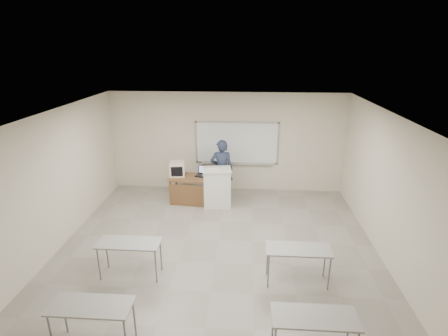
# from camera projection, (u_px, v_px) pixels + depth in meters

# --- Properties ---
(floor) EXTENTS (7.00, 8.00, 0.01)m
(floor) POSITION_uv_depth(u_px,v_px,m) (215.00, 263.00, 7.25)
(floor) COLOR gray
(floor) RESTS_ON ground
(whiteboard) EXTENTS (2.48, 0.10, 1.31)m
(whiteboard) POSITION_uv_depth(u_px,v_px,m) (237.00, 144.00, 10.47)
(whiteboard) COLOR white
(whiteboard) RESTS_ON floor
(student_desks) EXTENTS (4.40, 2.20, 0.73)m
(student_desks) POSITION_uv_depth(u_px,v_px,m) (207.00, 276.00, 5.76)
(student_desks) COLOR #AAA9A4
(student_desks) RESTS_ON floor
(instructor_desk) EXTENTS (1.46, 0.73, 0.75)m
(instructor_desk) POSITION_uv_depth(u_px,v_px,m) (195.00, 185.00, 9.81)
(instructor_desk) COLOR brown
(instructor_desk) RESTS_ON floor
(podium) EXTENTS (0.77, 0.56, 1.09)m
(podium) POSITION_uv_depth(u_px,v_px,m) (217.00, 187.00, 9.67)
(podium) COLOR white
(podium) RESTS_ON floor
(crt_monitor) EXTENTS (0.43, 0.47, 0.40)m
(crt_monitor) POSITION_uv_depth(u_px,v_px,m) (177.00, 169.00, 9.94)
(crt_monitor) COLOR beige
(crt_monitor) RESTS_ON instructor_desk
(laptop) EXTENTS (0.36, 0.33, 0.26)m
(laptop) POSITION_uv_depth(u_px,v_px,m) (203.00, 173.00, 9.97)
(laptop) COLOR black
(laptop) RESTS_ON instructor_desk
(mouse) EXTENTS (0.11, 0.08, 0.04)m
(mouse) POSITION_uv_depth(u_px,v_px,m) (204.00, 176.00, 9.88)
(mouse) COLOR #A8ADB0
(mouse) RESTS_ON instructor_desk
(keyboard) EXTENTS (0.47, 0.20, 0.03)m
(keyboard) POSITION_uv_depth(u_px,v_px,m) (212.00, 167.00, 9.57)
(keyboard) COLOR beige
(keyboard) RESTS_ON podium
(presenter) EXTENTS (0.68, 0.48, 1.78)m
(presenter) POSITION_uv_depth(u_px,v_px,m) (222.00, 170.00, 10.04)
(presenter) COLOR black
(presenter) RESTS_ON floor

